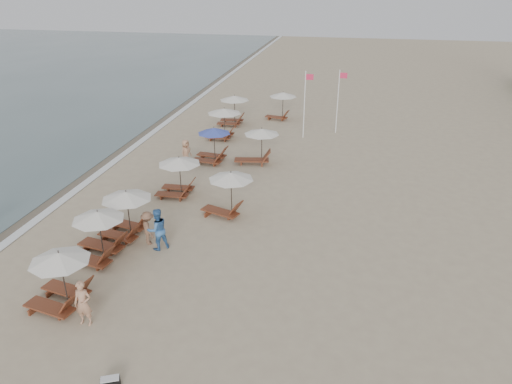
% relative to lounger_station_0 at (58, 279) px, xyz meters
% --- Properties ---
extents(ground, '(160.00, 160.00, 0.00)m').
position_rel_lounger_station_0_xyz_m(ground, '(6.24, 2.65, -1.09)').
color(ground, tan).
rests_on(ground, ground).
extents(wet_sand_band, '(3.20, 140.00, 0.01)m').
position_rel_lounger_station_0_xyz_m(wet_sand_band, '(-6.26, 12.65, -1.09)').
color(wet_sand_band, '#6B5E4C').
rests_on(wet_sand_band, ground).
extents(foam_line, '(0.50, 140.00, 0.02)m').
position_rel_lounger_station_0_xyz_m(foam_line, '(-4.96, 12.65, -1.08)').
color(foam_line, white).
rests_on(foam_line, ground).
extents(lounger_station_0, '(2.51, 2.13, 2.23)m').
position_rel_lounger_station_0_xyz_m(lounger_station_0, '(0.00, 0.00, 0.00)').
color(lounger_station_0, brown).
rests_on(lounger_station_0, ground).
extents(lounger_station_1, '(2.64, 2.26, 2.24)m').
position_rel_lounger_station_0_xyz_m(lounger_station_1, '(-0.27, 3.14, -0.06)').
color(lounger_station_1, brown).
rests_on(lounger_station_1, ground).
extents(lounger_station_2, '(2.55, 2.26, 2.21)m').
position_rel_lounger_station_0_xyz_m(lounger_station_2, '(0.03, 5.22, 0.06)').
color(lounger_station_2, brown).
rests_on(lounger_station_2, ground).
extents(lounger_station_3, '(2.46, 2.28, 2.19)m').
position_rel_lounger_station_0_xyz_m(lounger_station_3, '(0.84, 9.86, 0.10)').
color(lounger_station_3, brown).
rests_on(lounger_station_3, ground).
extents(lounger_station_4, '(2.47, 2.07, 2.26)m').
position_rel_lounger_station_0_xyz_m(lounger_station_4, '(1.17, 15.13, -0.01)').
color(lounger_station_4, brown).
rests_on(lounger_station_4, ground).
extents(lounger_station_5, '(2.54, 2.45, 2.25)m').
position_rel_lounger_station_0_xyz_m(lounger_station_5, '(0.61, 19.84, 0.19)').
color(lounger_station_5, brown).
rests_on(lounger_station_5, ground).
extents(lounger_station_6, '(2.53, 2.30, 2.34)m').
position_rel_lounger_station_0_xyz_m(lounger_station_6, '(0.45, 23.41, 0.15)').
color(lounger_station_6, brown).
rests_on(lounger_station_6, ground).
extents(inland_station_0, '(2.72, 2.24, 2.22)m').
position_rel_lounger_station_0_xyz_m(inland_station_0, '(4.04, 8.14, 0.29)').
color(inland_station_0, brown).
rests_on(inland_station_0, ground).
extents(inland_station_1, '(2.89, 2.24, 2.22)m').
position_rel_lounger_station_0_xyz_m(inland_station_1, '(4.06, 15.44, 0.18)').
color(inland_station_1, brown).
rests_on(inland_station_1, ground).
extents(inland_station_2, '(2.61, 2.24, 2.22)m').
position_rel_lounger_station_0_xyz_m(inland_station_2, '(3.93, 25.70, 0.35)').
color(inland_station_2, brown).
rests_on(inland_station_2, ground).
extents(beachgoer_near, '(0.64, 0.44, 1.71)m').
position_rel_lounger_station_0_xyz_m(beachgoer_near, '(1.39, -0.78, -0.24)').
color(beachgoer_near, tan).
rests_on(beachgoer_near, ground).
extents(beachgoer_mid_a, '(1.17, 1.17, 1.91)m').
position_rel_lounger_station_0_xyz_m(beachgoer_mid_a, '(1.95, 4.40, -0.13)').
color(beachgoer_mid_a, '#3668A4').
rests_on(beachgoer_mid_a, ground).
extents(beachgoer_mid_b, '(1.10, 1.14, 1.56)m').
position_rel_lounger_station_0_xyz_m(beachgoer_mid_b, '(1.36, 4.73, -0.31)').
color(beachgoer_mid_b, brown).
rests_on(beachgoer_mid_b, ground).
extents(beachgoer_far_b, '(0.77, 0.94, 1.65)m').
position_rel_lounger_station_0_xyz_m(beachgoer_far_b, '(-0.22, 14.27, -0.26)').
color(beachgoer_far_b, tan).
rests_on(beachgoer_far_b, ground).
extents(duffel_bag, '(0.62, 0.48, 0.31)m').
position_rel_lounger_station_0_xyz_m(duffel_bag, '(3.52, -3.17, -0.93)').
color(duffel_bag, black).
rests_on(duffel_bag, ground).
extents(flag_pole_near, '(0.60, 0.08, 4.82)m').
position_rel_lounger_station_0_xyz_m(flag_pole_near, '(6.37, 21.30, 1.57)').
color(flag_pole_near, silver).
rests_on(flag_pole_near, ground).
extents(flag_pole_far, '(0.60, 0.08, 4.71)m').
position_rel_lounger_station_0_xyz_m(flag_pole_far, '(8.65, 22.94, 1.51)').
color(flag_pole_far, silver).
rests_on(flag_pole_far, ground).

